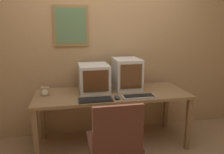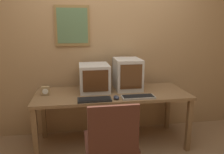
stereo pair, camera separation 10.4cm
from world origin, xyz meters
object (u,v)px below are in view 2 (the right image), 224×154
at_px(monitor_right, 127,74).
at_px(keyboard_side, 138,97).
at_px(keyboard_main, 94,99).
at_px(mouse_near_keyboard, 116,97).
at_px(office_chair, 111,152).
at_px(monitor_left, 94,78).
at_px(desk_clock, 46,91).

height_order(monitor_right, keyboard_side, monitor_right).
bearing_deg(keyboard_side, keyboard_main, -178.67).
distance_m(mouse_near_keyboard, office_chair, 0.69).
xyz_separation_m(monitor_left, keyboard_side, (0.49, -0.40, -0.16)).
bearing_deg(office_chair, keyboard_side, 53.53).
height_order(monitor_left, desk_clock, monitor_left).
bearing_deg(keyboard_side, monitor_right, 95.32).
distance_m(mouse_near_keyboard, desk_clock, 0.89).
bearing_deg(desk_clock, office_chair, -51.40).
distance_m(keyboard_side, desk_clock, 1.15).
bearing_deg(keyboard_side, desk_clock, 165.48).
relative_size(desk_clock, office_chair, 0.12).
bearing_deg(office_chair, monitor_left, 94.12).
relative_size(keyboard_side, office_chair, 0.43).
relative_size(monitor_right, mouse_near_keyboard, 3.83).
xyz_separation_m(monitor_left, desk_clock, (-0.62, -0.11, -0.12)).
bearing_deg(desk_clock, monitor_right, 6.84).
height_order(keyboard_side, mouse_near_keyboard, mouse_near_keyboard).
bearing_deg(desk_clock, keyboard_side, -14.52).
distance_m(monitor_right, keyboard_side, 0.46).
xyz_separation_m(monitor_left, monitor_right, (0.45, 0.02, 0.03)).
height_order(keyboard_main, keyboard_side, same).
height_order(keyboard_main, desk_clock, desk_clock).
xyz_separation_m(monitor_right, mouse_near_keyboard, (-0.23, -0.42, -0.19)).
xyz_separation_m(monitor_left, mouse_near_keyboard, (0.23, -0.40, -0.16)).
distance_m(keyboard_main, office_chair, 0.66).
xyz_separation_m(keyboard_side, office_chair, (-0.42, -0.57, -0.34)).
height_order(monitor_left, keyboard_side, monitor_left).
xyz_separation_m(monitor_left, office_chair, (0.07, -0.97, -0.50)).
relative_size(keyboard_side, desk_clock, 3.60).
xyz_separation_m(monitor_right, office_chair, (-0.38, -0.99, -0.53)).
bearing_deg(keyboard_main, monitor_right, 41.26).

